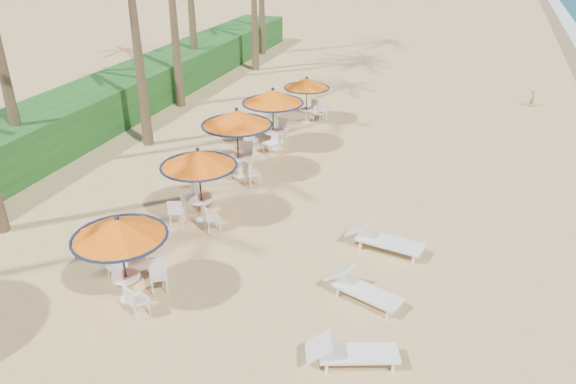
# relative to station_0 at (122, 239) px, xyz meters

# --- Properties ---
(ground) EXTENTS (160.00, 160.00, 0.00)m
(ground) POSITION_rel_station_0_xyz_m (5.06, 0.24, -1.72)
(ground) COLOR tan
(ground) RESTS_ON ground
(scrub_hedge) EXTENTS (3.00, 40.00, 1.80)m
(scrub_hedge) POSITION_rel_station_0_xyz_m (-8.44, 11.24, -0.82)
(scrub_hedge) COLOR #194716
(scrub_hedge) RESTS_ON ground
(station_0) EXTENTS (2.26, 2.26, 2.36)m
(station_0) POSITION_rel_station_0_xyz_m (0.00, 0.00, 0.00)
(station_0) COLOR black
(station_0) RESTS_ON ground
(station_1) EXTENTS (2.32, 2.32, 2.42)m
(station_1) POSITION_rel_station_0_xyz_m (-0.16, 4.16, 0.05)
(station_1) COLOR black
(station_1) RESTS_ON ground
(station_2) EXTENTS (2.50, 2.50, 2.61)m
(station_2) POSITION_rel_station_0_xyz_m (-0.33, 7.53, 0.19)
(station_2) COLOR black
(station_2) RESTS_ON ground
(station_3) EXTENTS (2.44, 2.48, 2.55)m
(station_3) POSITION_rel_station_0_xyz_m (-0.12, 10.48, 0.14)
(station_3) COLOR black
(station_3) RESTS_ON ground
(station_4) EXTENTS (2.04, 2.14, 2.13)m
(station_4) POSITION_rel_station_0_xyz_m (0.27, 14.14, -0.16)
(station_4) COLOR black
(station_4) RESTS_ON ground
(lounger_near) EXTENTS (2.05, 1.24, 0.70)m
(lounger_near) POSITION_rel_station_0_xyz_m (5.61, -0.48, -1.39)
(lounger_near) COLOR silver
(lounger_near) RESTS_ON ground
(lounger_mid) EXTENTS (2.09, 1.28, 0.71)m
(lounger_mid) POSITION_rel_station_0_xyz_m (5.36, 1.80, -1.39)
(lounger_mid) COLOR silver
(lounger_mid) RESTS_ON ground
(lounger_far) EXTENTS (2.27, 1.06, 0.78)m
(lounger_far) POSITION_rel_station_0_xyz_m (5.46, 4.24, -1.36)
(lounger_far) COLOR silver
(lounger_far) RESTS_ON ground
(person) EXTENTS (0.23, 0.33, 0.87)m
(person) POSITION_rel_station_0_xyz_m (10.10, 19.92, -1.29)
(person) COLOR #8F6849
(person) RESTS_ON ground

